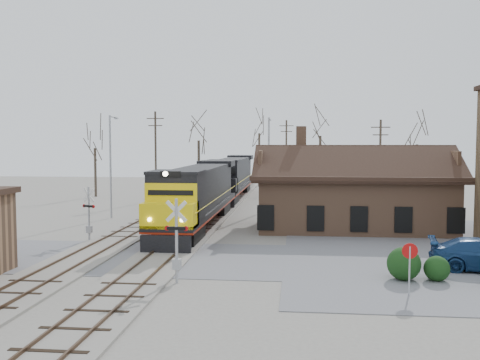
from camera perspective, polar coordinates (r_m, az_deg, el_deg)
The scene contains 24 objects.
ground at distance 31.16m, azimuth -8.38°, elevation -8.26°, with size 140.00×140.00×0.00m, color gray.
road at distance 31.16m, azimuth -8.39°, elevation -8.23°, with size 60.00×9.00×0.03m, color slate.
parking_lot at distance 35.66m, azimuth 22.99°, elevation -6.94°, with size 22.00×26.00×0.03m, color slate.
track_main at distance 45.60m, azimuth -3.68°, elevation -4.24°, with size 3.40×90.00×0.24m.
track_siding at distance 46.57m, azimuth -9.16°, elevation -4.11°, with size 3.40×90.00×0.24m.
depot at distance 41.92m, azimuth 11.97°, elevation -1.82°, with size 15.20×9.31×7.90m.
locomotive_lead at distance 41.68m, azimuth -4.56°, elevation -1.57°, with size 3.27×21.92×4.87m.
locomotive_trailing at distance 63.56m, azimuth -0.88°, elevation 0.36°, with size 3.27×21.92×4.61m.
crossbuck_near at distance 25.37m, azimuth -6.78°, elevation -6.74°, with size 1.14×0.30×3.99m.
crossbuck_far at distance 36.97m, azimuth -15.82°, elevation -3.68°, with size 1.00×0.48×3.67m.
do_not_enter_sign at distance 24.35m, azimuth 17.65°, elevation -8.05°, with size 0.68×0.08×2.29m.
hedge_a at distance 27.06m, azimuth 17.08°, elevation -8.53°, with size 1.61×1.61×1.61m, color #113411.
hedge_b at distance 27.41m, azimuth 20.25°, elevation -8.86°, with size 1.22×1.22×1.22m, color #113411.
streetlight_a at distance 47.99m, azimuth -13.60°, elevation 2.01°, with size 0.25×2.04×8.97m.
streetlight_b at distance 52.04m, azimuth 3.09°, elevation 2.30°, with size 0.25×2.04×9.04m.
streetlight_c at distance 67.24m, azimuth 6.54°, elevation 2.35°, with size 0.25×2.04×8.32m.
utility_pole_a at distance 61.68m, azimuth -8.99°, elevation 2.75°, with size 2.00×0.24×10.14m.
utility_pole_b at distance 75.62m, azimuth 4.96°, elevation 2.86°, with size 2.00×0.24×9.77m.
utility_pole_c at distance 58.34m, azimuth 14.71°, elevation 2.03°, with size 2.00×0.24×9.02m.
tree_a at distance 67.50m, azimuth -15.23°, elevation 4.13°, with size 3.97×3.97×9.72m.
tree_b at distance 66.30m, azimuth -4.44°, elevation 5.20°, with size 4.58×4.58×11.23m.
tree_c at distance 80.28m, azimuth 2.07°, elevation 5.95°, with size 5.34×5.34×13.10m.
tree_d at distance 69.51m, azimuth 8.57°, elevation 5.69°, with size 4.98×4.98×12.20m.
tree_e at distance 67.48m, azimuth 18.38°, elevation 4.52°, with size 4.27×4.27×10.46m.
Camera 1 is at (7.64, -29.48, 6.59)m, focal length 40.00 mm.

